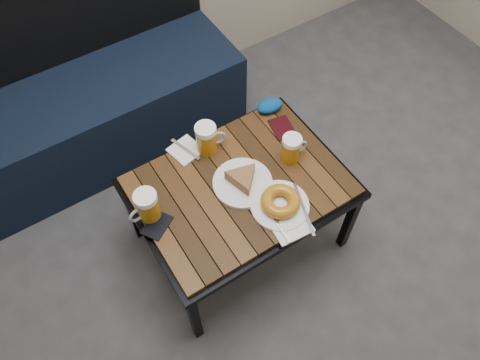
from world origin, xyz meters
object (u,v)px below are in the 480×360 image
plate_pie (243,180)px  beer_mug_left (147,206)px  passport_burgundy (282,128)px  cafe_table (240,190)px  plate_bagel (280,203)px  beer_mug_centre (207,138)px  bench (100,107)px  knit_pouch (270,106)px  beer_mug_right (292,148)px  passport_navy (157,225)px

plate_pie → beer_mug_left: bearing=169.4°
beer_mug_left → passport_burgundy: beer_mug_left is taller
cafe_table → plate_bagel: plate_bagel is taller
beer_mug_centre → bench: bearing=126.0°
cafe_table → bench: bearing=107.3°
knit_pouch → beer_mug_left: bearing=-164.0°
beer_mug_centre → plate_pie: 0.23m
beer_mug_right → beer_mug_centre: bearing=147.3°
plate_pie → plate_bagel: (0.06, -0.16, -0.00)m
cafe_table → passport_navy: passport_navy is taller
beer_mug_left → passport_navy: 0.08m
cafe_table → passport_burgundy: (0.31, 0.14, 0.05)m
bench → beer_mug_centre: 0.75m
passport_navy → knit_pouch: (0.68, 0.25, 0.02)m
cafe_table → beer_mug_right: bearing=-0.8°
cafe_table → knit_pouch: size_ratio=7.17×
passport_burgundy → cafe_table: bearing=-143.8°
plate_bagel → knit_pouch: size_ratio=2.48×
cafe_table → beer_mug_left: bearing=170.0°
beer_mug_centre → cafe_table: bearing=-70.1°
beer_mug_centre → plate_bagel: (0.09, -0.39, -0.04)m
bench → beer_mug_left: bench is taller
plate_bagel → bench: bearing=108.2°
cafe_table → beer_mug_left: beer_mug_left is taller
beer_mug_right → knit_pouch: 0.28m
plate_bagel → knit_pouch: plate_bagel is taller
plate_pie → passport_navy: 0.37m
cafe_table → passport_navy: (-0.36, 0.01, 0.05)m
cafe_table → beer_mug_right: beer_mug_right is taller
bench → beer_mug_centre: (0.25, -0.66, 0.27)m
plate_pie → passport_burgundy: 0.33m
beer_mug_left → beer_mug_centre: size_ratio=1.00×
beer_mug_left → plate_pie: beer_mug_left is taller
passport_burgundy → beer_mug_right: bearing=-102.4°
beer_mug_right → passport_burgundy: (0.06, 0.15, -0.06)m
beer_mug_left → beer_mug_centre: (0.34, 0.15, 0.00)m
beer_mug_left → passport_burgundy: size_ratio=1.14×
cafe_table → plate_pie: bearing=-35.2°
cafe_table → passport_burgundy: size_ratio=6.93×
beer_mug_centre → passport_navy: bearing=-133.9°
passport_navy → passport_burgundy: 0.68m
beer_mug_right → passport_burgundy: bearing=73.9°
plate_pie → plate_bagel: 0.18m
plate_bagel → passport_burgundy: bearing=53.1°
plate_bagel → passport_navy: 0.47m
beer_mug_centre → beer_mug_right: (0.26, -0.22, -0.01)m
beer_mug_left → beer_mug_centre: same height
beer_mug_left → knit_pouch: (0.68, 0.20, -0.04)m
plate_pie → plate_bagel: size_ratio=0.81×
bench → beer_mug_centre: bench is taller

